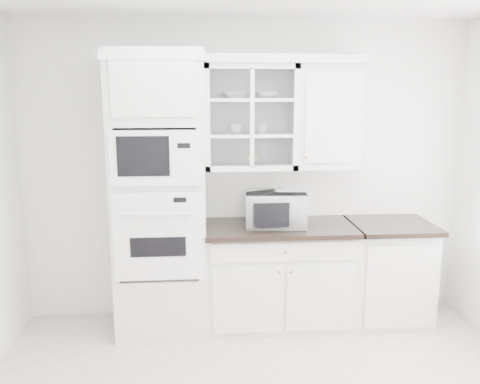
{
  "coord_description": "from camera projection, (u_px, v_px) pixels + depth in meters",
  "views": [
    {
      "loc": [
        -0.4,
        -2.82,
        2.09
      ],
      "look_at": [
        -0.1,
        1.05,
        1.3
      ],
      "focal_mm": 38.0,
      "sensor_mm": 36.0,
      "label": 1
    }
  ],
  "objects": [
    {
      "name": "room_shell",
      "position": [
        263.0,
        138.0,
        3.27
      ],
      "size": [
        4.0,
        3.5,
        2.7
      ],
      "color": "white",
      "rests_on": "ground"
    },
    {
      "name": "oven_column",
      "position": [
        160.0,
        196.0,
        4.29
      ],
      "size": [
        0.76,
        0.68,
        2.4
      ],
      "color": "silver",
      "rests_on": "ground"
    },
    {
      "name": "base_cabinet_run",
      "position": [
        279.0,
        274.0,
        4.55
      ],
      "size": [
        1.32,
        0.67,
        0.92
      ],
      "color": "silver",
      "rests_on": "ground"
    },
    {
      "name": "extra_base_cabinet",
      "position": [
        388.0,
        271.0,
        4.62
      ],
      "size": [
        0.72,
        0.67,
        0.92
      ],
      "color": "silver",
      "rests_on": "ground"
    },
    {
      "name": "upper_cabinet_glass",
      "position": [
        250.0,
        117.0,
        4.38
      ],
      "size": [
        0.8,
        0.33,
        0.9
      ],
      "color": "silver",
      "rests_on": "room_shell"
    },
    {
      "name": "upper_cabinet_solid",
      "position": [
        327.0,
        117.0,
        4.43
      ],
      "size": [
        0.55,
        0.33,
        0.9
      ],
      "primitive_type": "cube",
      "color": "silver",
      "rests_on": "room_shell"
    },
    {
      "name": "crown_molding",
      "position": [
        238.0,
        59.0,
        4.25
      ],
      "size": [
        2.14,
        0.38,
        0.07
      ],
      "primitive_type": "cube",
      "color": "white",
      "rests_on": "room_shell"
    },
    {
      "name": "countertop_microwave",
      "position": [
        275.0,
        209.0,
        4.41
      ],
      "size": [
        0.55,
        0.47,
        0.3
      ],
      "primitive_type": "imported",
      "rotation": [
        0.0,
        0.0,
        3.05
      ],
      "color": "white",
      "rests_on": "base_cabinet_run"
    },
    {
      "name": "bowl_a",
      "position": [
        234.0,
        95.0,
        4.34
      ],
      "size": [
        0.27,
        0.27,
        0.05
      ],
      "primitive_type": "imported",
      "rotation": [
        0.0,
        0.0,
        0.23
      ],
      "color": "white",
      "rests_on": "upper_cabinet_glass"
    },
    {
      "name": "bowl_b",
      "position": [
        267.0,
        95.0,
        4.35
      ],
      "size": [
        0.22,
        0.22,
        0.06
      ],
      "primitive_type": "imported",
      "rotation": [
        0.0,
        0.0,
        0.15
      ],
      "color": "white",
      "rests_on": "upper_cabinet_glass"
    },
    {
      "name": "cup_a",
      "position": [
        236.0,
        128.0,
        4.4
      ],
      "size": [
        0.11,
        0.11,
        0.09
      ],
      "primitive_type": "imported",
      "rotation": [
        0.0,
        0.0,
        -0.03
      ],
      "color": "white",
      "rests_on": "upper_cabinet_glass"
    },
    {
      "name": "cup_b",
      "position": [
        262.0,
        129.0,
        4.39
      ],
      "size": [
        0.1,
        0.1,
        0.08
      ],
      "primitive_type": "imported",
      "rotation": [
        0.0,
        0.0,
        0.1
      ],
      "color": "white",
      "rests_on": "upper_cabinet_glass"
    }
  ]
}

